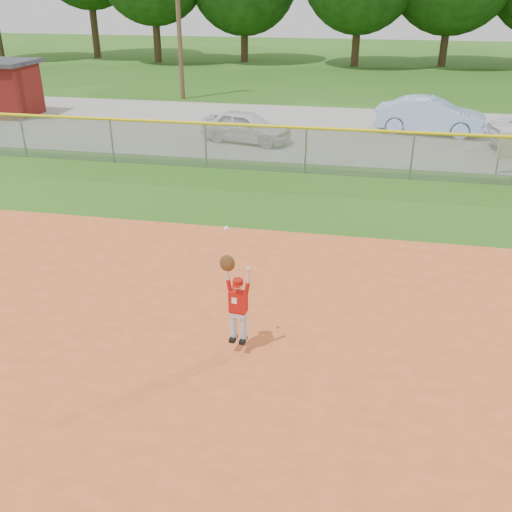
{
  "coord_description": "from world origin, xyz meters",
  "views": [
    {
      "loc": [
        1.89,
        -7.97,
        5.65
      ],
      "look_at": [
        0.07,
        1.31,
        1.1
      ],
      "focal_mm": 40.0,
      "sensor_mm": 36.0,
      "label": 1
    }
  ],
  "objects_px": {
    "car_white_a": "(246,126)",
    "utility_shed": "(0,88)",
    "car_blue": "(430,116)",
    "ballplayer": "(237,300)"
  },
  "relations": [
    {
      "from": "car_blue",
      "to": "ballplayer",
      "type": "xyz_separation_m",
      "value": [
        -4.33,
        -16.53,
        0.27
      ]
    },
    {
      "from": "car_white_a",
      "to": "utility_shed",
      "type": "xyz_separation_m",
      "value": [
        -12.14,
        2.69,
        0.64
      ]
    },
    {
      "from": "car_blue",
      "to": "utility_shed",
      "type": "height_order",
      "value": "utility_shed"
    },
    {
      "from": "car_white_a",
      "to": "utility_shed",
      "type": "distance_m",
      "value": 12.46
    },
    {
      "from": "car_white_a",
      "to": "ballplayer",
      "type": "relative_size",
      "value": 1.72
    },
    {
      "from": "car_blue",
      "to": "car_white_a",
      "type": "bearing_deg",
      "value": 120.61
    },
    {
      "from": "car_white_a",
      "to": "ballplayer",
      "type": "distance_m",
      "value": 14.0
    },
    {
      "from": "car_white_a",
      "to": "ballplayer",
      "type": "xyz_separation_m",
      "value": [
        2.75,
        -13.72,
        0.39
      ]
    },
    {
      "from": "car_blue",
      "to": "ballplayer",
      "type": "bearing_deg",
      "value": 174.32
    },
    {
      "from": "utility_shed",
      "to": "car_white_a",
      "type": "bearing_deg",
      "value": -12.49
    }
  ]
}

